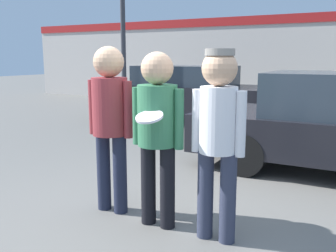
# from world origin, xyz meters

# --- Properties ---
(ground_plane) EXTENTS (56.00, 56.00, 0.00)m
(ground_plane) POSITION_xyz_m (0.00, 0.00, 0.00)
(ground_plane) COLOR #66635E
(storefront_building) EXTENTS (24.00, 0.22, 3.10)m
(storefront_building) POSITION_xyz_m (0.00, 9.88, 1.58)
(storefront_building) COLOR beige
(storefront_building) RESTS_ON ground
(person_left) EXTENTS (0.55, 0.38, 1.80)m
(person_left) POSITION_xyz_m (-0.76, -0.10, 1.09)
(person_left) COLOR #1E2338
(person_left) RESTS_ON ground
(person_middle_with_frisbee) EXTENTS (0.56, 0.59, 1.74)m
(person_middle_with_frisbee) POSITION_xyz_m (-0.13, -0.19, 1.05)
(person_middle_with_frisbee) COLOR black
(person_middle_with_frisbee) RESTS_ON ground
(person_right) EXTENTS (0.50, 0.33, 1.76)m
(person_right) POSITION_xyz_m (0.50, -0.20, 1.06)
(person_right) COLOR #2D3347
(person_right) RESTS_ON ground
(parked_car_far) EXTENTS (4.74, 1.88, 1.47)m
(parked_car_far) POSITION_xyz_m (-2.52, 5.65, 0.76)
(parked_car_far) COLOR black
(parked_car_far) RESTS_ON ground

